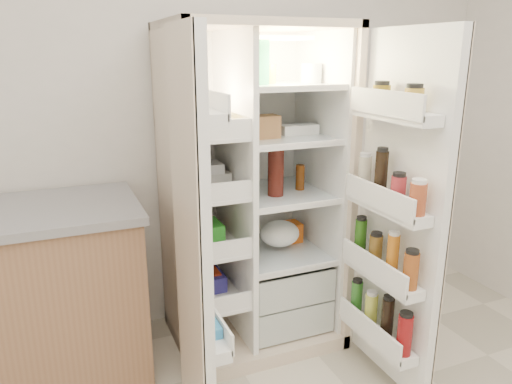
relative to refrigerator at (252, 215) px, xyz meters
name	(u,v)px	position (x,y,z in m)	size (l,w,h in m)	color
wall_back	(197,105)	(-0.21, 0.35, 0.61)	(4.00, 0.02, 2.70)	silver
refrigerator	(252,215)	(0.00, 0.00, 0.00)	(0.92, 0.70, 1.80)	beige
freezer_door	(193,240)	(-0.52, -0.60, 0.15)	(0.15, 0.40, 1.72)	white
fridge_door	(397,220)	(0.46, -0.70, 0.13)	(0.17, 0.58, 1.72)	white
kitchen_counter	(10,302)	(-1.29, -0.02, -0.28)	(1.29, 0.68, 0.93)	#8E6547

